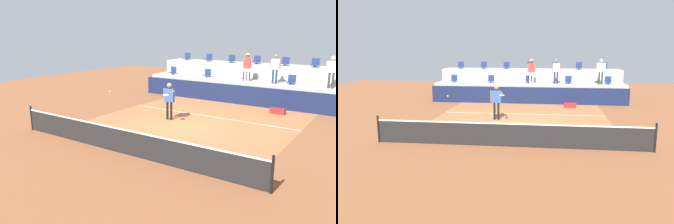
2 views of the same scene
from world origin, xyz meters
TOP-DOWN VIEW (x-y plane):
  - ground_plane at (0.00, 0.00)m, footprint 40.00×40.00m
  - court_inner_paint at (0.00, 1.00)m, footprint 9.00×10.00m
  - court_service_line at (0.00, 2.40)m, footprint 9.00×0.06m
  - tennis_net at (0.00, -4.00)m, footprint 10.48×0.08m
  - sponsor_backboard at (0.00, 6.00)m, footprint 13.00×0.16m
  - seating_tier_lower at (0.00, 7.30)m, footprint 13.00×1.80m
  - seating_tier_upper at (0.00, 9.10)m, footprint 13.00×1.80m
  - stadium_chair_lower_far_left at (-5.33, 7.23)m, footprint 0.44×0.40m
  - stadium_chair_lower_left at (-2.65, 7.23)m, footprint 0.44×0.40m
  - stadium_chair_lower_center at (-0.01, 7.23)m, footprint 0.44×0.40m
  - stadium_chair_lower_right at (2.69, 7.23)m, footprint 0.44×0.40m
  - stadium_chair_upper_far_left at (-5.29, 9.03)m, footprint 0.44×0.40m
  - stadium_chair_upper_left at (-3.52, 9.03)m, footprint 0.44×0.40m
  - stadium_chair_upper_mid_left at (-1.79, 9.03)m, footprint 0.44×0.40m
  - stadium_chair_upper_center at (-0.04, 9.03)m, footprint 0.44×0.40m
  - stadium_chair_upper_mid_right at (1.78, 9.03)m, footprint 0.44×0.40m
  - stadium_chair_upper_right at (3.51, 9.03)m, footprint 0.44×0.40m
  - tennis_player at (-1.25, 0.73)m, footprint 0.87×1.20m
  - spectator_with_hat at (0.20, 6.85)m, footprint 0.57×0.42m
  - spectator_in_white at (1.84, 6.85)m, footprint 0.59×0.24m
  - spectator_in_grey at (4.77, 6.85)m, footprint 0.59×0.23m
  - tennis_ball at (-3.21, -1.22)m, footprint 0.07×0.07m
  - equipment_bag at (2.72, 4.87)m, footprint 0.76×0.28m

SIDE VIEW (x-z plane):
  - ground_plane at x=0.00m, z-range 0.00..0.00m
  - court_inner_paint at x=0.00m, z-range 0.00..0.01m
  - court_service_line at x=0.00m, z-range 0.01..0.01m
  - equipment_bag at x=2.72m, z-range 0.00..0.30m
  - tennis_net at x=0.00m, z-range -0.04..1.03m
  - sponsor_backboard at x=0.00m, z-range 0.00..1.10m
  - seating_tier_lower at x=0.00m, z-range 0.00..1.25m
  - seating_tier_upper at x=0.00m, z-range 0.00..2.10m
  - tennis_player at x=-1.25m, z-range 0.21..2.01m
  - stadium_chair_lower_far_left at x=-5.33m, z-range 1.20..1.72m
  - stadium_chair_lower_left at x=-2.65m, z-range 1.20..1.72m
  - stadium_chair_lower_center at x=-0.01m, z-range 1.20..1.72m
  - stadium_chair_lower_right at x=2.69m, z-range 1.20..1.72m
  - tennis_ball at x=-3.21m, z-range 1.44..1.51m
  - spectator_in_white at x=1.84m, z-range 1.42..3.08m
  - spectator_with_hat at x=0.20m, z-range 1.43..3.09m
  - spectator_in_grey at x=4.77m, z-range 1.42..3.11m
  - stadium_chair_upper_far_left at x=-5.29m, z-range 2.05..2.57m
  - stadium_chair_upper_left at x=-3.52m, z-range 2.05..2.57m
  - stadium_chair_upper_mid_left at x=-1.79m, z-range 2.05..2.57m
  - stadium_chair_upper_center at x=-0.04m, z-range 2.05..2.57m
  - stadium_chair_upper_mid_right at x=1.78m, z-range 2.05..2.57m
  - stadium_chair_upper_right at x=3.51m, z-range 2.05..2.57m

